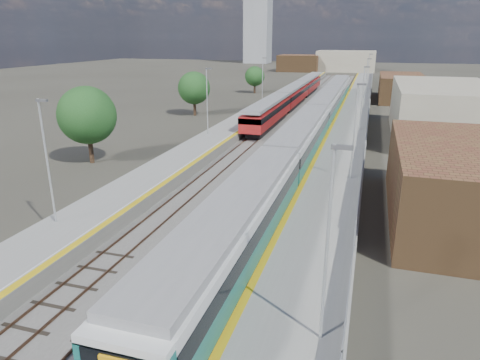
% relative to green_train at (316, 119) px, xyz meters
% --- Properties ---
extents(ground, '(320.00, 320.00, 0.00)m').
position_rel_green_train_xyz_m(ground, '(-1.50, 10.29, -2.41)').
color(ground, '#47443A').
rests_on(ground, ground).
extents(ballast_bed, '(10.50, 155.00, 0.06)m').
position_rel_green_train_xyz_m(ballast_bed, '(-3.75, 12.79, -2.38)').
color(ballast_bed, '#565451').
rests_on(ballast_bed, ground).
extents(tracks, '(8.96, 160.00, 0.17)m').
position_rel_green_train_xyz_m(tracks, '(-3.15, 14.47, -2.30)').
color(tracks, '#4C3323').
rests_on(tracks, ground).
extents(platform_right, '(4.70, 155.00, 8.52)m').
position_rel_green_train_xyz_m(platform_right, '(3.78, 12.79, -1.87)').
color(platform_right, slate).
rests_on(platform_right, ground).
extents(platform_left, '(4.30, 155.00, 8.52)m').
position_rel_green_train_xyz_m(platform_left, '(-10.55, 12.78, -1.89)').
color(platform_left, slate).
rests_on(platform_left, ground).
extents(buildings, '(72.00, 185.50, 40.00)m').
position_rel_green_train_xyz_m(buildings, '(-19.62, 98.89, 8.30)').
color(buildings, brown).
rests_on(buildings, ground).
extents(green_train, '(3.10, 86.24, 3.41)m').
position_rel_green_train_xyz_m(green_train, '(0.00, 0.00, 0.00)').
color(green_train, black).
rests_on(green_train, ground).
extents(red_train, '(2.79, 56.58, 3.52)m').
position_rel_green_train_xyz_m(red_train, '(-7.00, 23.76, -0.32)').
color(red_train, black).
rests_on(red_train, ground).
extents(tree_a, '(5.49, 5.49, 7.44)m').
position_rel_green_train_xyz_m(tree_a, '(-19.58, -16.95, 2.28)').
color(tree_a, '#382619').
rests_on(tree_a, ground).
extents(tree_b, '(4.98, 4.98, 6.76)m').
position_rel_green_train_xyz_m(tree_b, '(-20.18, 10.68, 1.85)').
color(tree_b, '#382619').
rests_on(tree_b, ground).
extents(tree_c, '(4.24, 4.24, 5.74)m').
position_rel_green_train_xyz_m(tree_c, '(-18.43, 40.38, 1.21)').
color(tree_c, '#382619').
rests_on(tree_c, ground).
extents(tree_d, '(4.09, 4.09, 5.55)m').
position_rel_green_train_xyz_m(tree_d, '(19.02, 25.69, 1.08)').
color(tree_d, '#382619').
rests_on(tree_d, ground).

